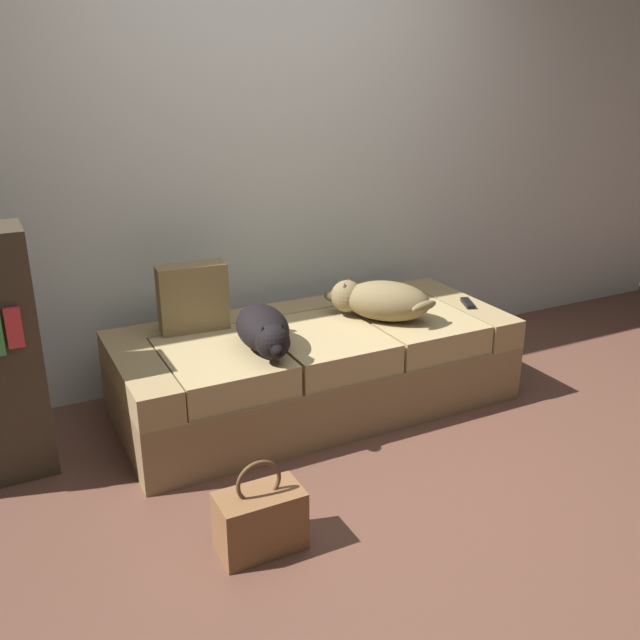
# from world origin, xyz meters

# --- Properties ---
(ground_plane) EXTENTS (10.00, 10.00, 0.00)m
(ground_plane) POSITION_xyz_m (0.00, 0.00, 0.00)
(ground_plane) COLOR brown
(back_wall) EXTENTS (6.40, 0.10, 2.80)m
(back_wall) POSITION_xyz_m (0.00, 1.61, 1.40)
(back_wall) COLOR silver
(back_wall) RESTS_ON ground
(couch) EXTENTS (2.03, 0.87, 0.45)m
(couch) POSITION_xyz_m (0.00, 0.96, 0.22)
(couch) COLOR #8D714D
(couch) RESTS_ON ground
(dog_dark) EXTENTS (0.31, 0.57, 0.19)m
(dog_dark) POSITION_xyz_m (-0.35, 0.80, 0.55)
(dog_dark) COLOR black
(dog_dark) RESTS_ON couch
(dog_tan) EXTENTS (0.51, 0.51, 0.21)m
(dog_tan) POSITION_xyz_m (0.35, 0.90, 0.55)
(dog_tan) COLOR olive
(dog_tan) RESTS_ON couch
(tv_remote) EXTENTS (0.10, 0.16, 0.02)m
(tv_remote) POSITION_xyz_m (0.90, 0.87, 0.46)
(tv_remote) COLOR black
(tv_remote) RESTS_ON couch
(throw_pillow) EXTENTS (0.35, 0.14, 0.34)m
(throw_pillow) POSITION_xyz_m (-0.57, 1.19, 0.62)
(throw_pillow) COLOR olive
(throw_pillow) RESTS_ON couch
(handbag) EXTENTS (0.32, 0.18, 0.38)m
(handbag) POSITION_xyz_m (-0.71, 0.01, 0.13)
(handbag) COLOR brown
(handbag) RESTS_ON ground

